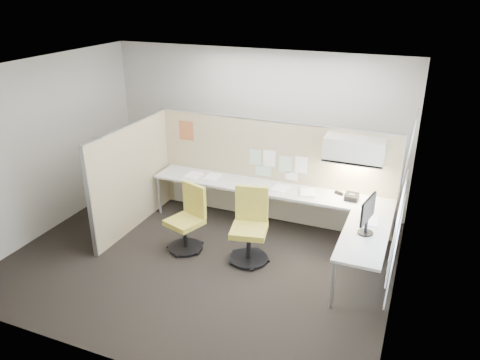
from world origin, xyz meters
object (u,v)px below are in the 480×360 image
at_px(desk, 285,201).
at_px(chair_right, 250,228).
at_px(monitor, 368,213).
at_px(phone, 351,197).
at_px(chair_left, 188,220).

relative_size(desk, chair_right, 3.67).
bearing_deg(monitor, chair_right, 103.03).
relative_size(desk, phone, 18.48).
relative_size(chair_left, chair_right, 0.93).
bearing_deg(monitor, chair_left, 103.92).
bearing_deg(monitor, desk, 70.03).
bearing_deg(desk, chair_left, -142.44).
bearing_deg(chair_right, phone, 27.78).
relative_size(chair_left, monitor, 1.93).
bearing_deg(phone, chair_right, -137.84).
relative_size(chair_right, monitor, 2.07).
distance_m(chair_left, chair_right, 0.99).
bearing_deg(chair_right, monitor, -9.44).
bearing_deg(phone, monitor, -67.24).
relative_size(chair_left, phone, 4.69).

